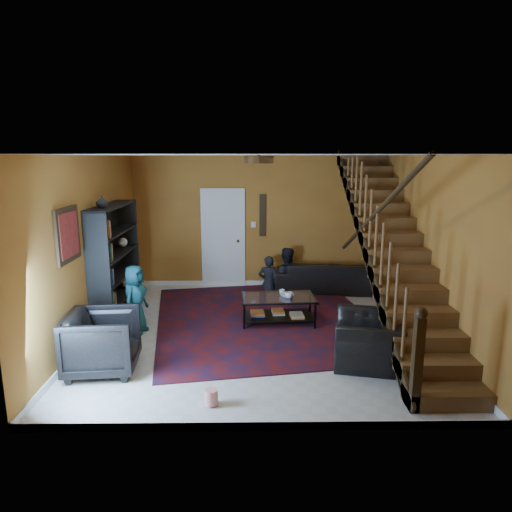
{
  "coord_description": "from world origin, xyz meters",
  "views": [
    {
      "loc": [
        -0.11,
        -6.97,
        2.78
      ],
      "look_at": [
        -0.02,
        0.4,
        1.17
      ],
      "focal_mm": 32.0,
      "sensor_mm": 36.0,
      "label": 1
    }
  ],
  "objects": [
    {
      "name": "armchair_right",
      "position": [
        1.5,
        -1.15,
        0.33
      ],
      "size": [
        1.08,
        1.18,
        0.66
      ],
      "primitive_type": "imported",
      "rotation": [
        0.0,
        0.0,
        -1.79
      ],
      "color": "black",
      "rests_on": "floor"
    },
    {
      "name": "person_adult_a",
      "position": [
        0.27,
        2.35,
        0.15
      ],
      "size": [
        0.47,
        0.34,
        1.2
      ],
      "primitive_type": "imported",
      "rotation": [
        0.0,
        0.0,
        3.01
      ],
      "color": "black",
      "rests_on": "sofa"
    },
    {
      "name": "popcorn_bucket",
      "position": [
        -0.56,
        -2.25,
        0.11
      ],
      "size": [
        0.19,
        0.19,
        0.18
      ],
      "primitive_type": "cylinder",
      "rotation": [
        0.0,
        0.0,
        0.31
      ],
      "color": "red",
      "rests_on": "rug"
    },
    {
      "name": "sofa",
      "position": [
        1.5,
        2.3,
        0.31
      ],
      "size": [
        2.23,
        1.08,
        0.63
      ],
      "primitive_type": "imported",
      "rotation": [
        0.0,
        0.0,
        3.03
      ],
      "color": "black",
      "rests_on": "floor"
    },
    {
      "name": "wall_hanging",
      "position": [
        0.15,
        2.73,
        1.55
      ],
      "size": [
        0.14,
        0.03,
        0.9
      ],
      "primitive_type": "cube",
      "color": "black",
      "rests_on": "room"
    },
    {
      "name": "floor",
      "position": [
        0.0,
        0.0,
        0.0
      ],
      "size": [
        5.5,
        5.5,
        0.0
      ],
      "primitive_type": "plane",
      "color": "beige",
      "rests_on": "ground"
    },
    {
      "name": "door",
      "position": [
        -0.7,
        2.73,
        1.02
      ],
      "size": [
        0.82,
        0.05,
        2.05
      ],
      "primitive_type": "cube",
      "color": "silver",
      "rests_on": "floor"
    },
    {
      "name": "rug",
      "position": [
        0.13,
        0.56,
        0.01
      ],
      "size": [
        4.27,
        4.7,
        0.02
      ],
      "primitive_type": "cube",
      "rotation": [
        0.0,
        0.0,
        0.16
      ],
      "color": "#4C0D0D",
      "rests_on": "floor"
    },
    {
      "name": "person_adult_b",
      "position": [
        0.63,
        2.35,
        0.23
      ],
      "size": [
        0.7,
        0.56,
        1.37
      ],
      "primitive_type": "imported",
      "rotation": [
        0.0,
        0.0,
        3.07
      ],
      "color": "black",
      "rests_on": "sofa"
    },
    {
      "name": "room",
      "position": [
        -1.33,
        1.33,
        0.05
      ],
      "size": [
        5.5,
        5.5,
        5.5
      ],
      "color": "#AE7626",
      "rests_on": "ground"
    },
    {
      "name": "person_child",
      "position": [
        -1.95,
        -0.01,
        0.56
      ],
      "size": [
        0.48,
        0.61,
        1.11
      ],
      "primitive_type": "imported",
      "rotation": [
        0.0,
        0.0,
        1.32
      ],
      "color": "#17565B",
      "rests_on": "armchair_left"
    },
    {
      "name": "bookshelf",
      "position": [
        -2.4,
        0.6,
        0.96
      ],
      "size": [
        0.35,
        1.8,
        2.0
      ],
      "color": "black",
      "rests_on": "floor"
    },
    {
      "name": "armchair_left",
      "position": [
        -2.05,
        -1.37,
        0.41
      ],
      "size": [
        0.97,
        0.95,
        0.82
      ],
      "primitive_type": "imported",
      "rotation": [
        0.0,
        0.0,
        1.66
      ],
      "color": "black",
      "rests_on": "floor"
    },
    {
      "name": "cup_b",
      "position": [
        0.42,
        0.51,
        0.51
      ],
      "size": [
        0.11,
        0.11,
        0.09
      ],
      "primitive_type": "imported",
      "rotation": [
        0.0,
        0.0,
        0.18
      ],
      "color": "#999999",
      "rests_on": "coffee_table"
    },
    {
      "name": "bowl",
      "position": [
        0.5,
        0.38,
        0.49
      ],
      "size": [
        0.29,
        0.29,
        0.05
      ],
      "primitive_type": "imported",
      "rotation": [
        0.0,
        0.0,
        0.36
      ],
      "color": "#999999",
      "rests_on": "coffee_table"
    },
    {
      "name": "vase",
      "position": [
        -2.41,
        0.1,
        2.1
      ],
      "size": [
        0.18,
        0.18,
        0.19
      ],
      "primitive_type": "imported",
      "color": "#999999",
      "rests_on": "bookshelf"
    },
    {
      "name": "staircase",
      "position": [
        2.12,
        -0.0,
        1.4
      ],
      "size": [
        0.95,
        5.02,
        3.18
      ],
      "color": "brown",
      "rests_on": "floor"
    },
    {
      "name": "coffee_table",
      "position": [
        0.36,
        0.4,
        0.27
      ],
      "size": [
        1.27,
        0.79,
        0.47
      ],
      "rotation": [
        0.0,
        0.0,
        0.07
      ],
      "color": "black",
      "rests_on": "floor"
    },
    {
      "name": "cup_a",
      "position": [
        0.53,
        0.31,
        0.51
      ],
      "size": [
        0.15,
        0.15,
        0.1
      ],
      "primitive_type": "imported",
      "rotation": [
        0.0,
        0.0,
        -0.23
      ],
      "color": "#999999",
      "rests_on": "coffee_table"
    },
    {
      "name": "framed_picture",
      "position": [
        -2.57,
        -0.9,
        1.75
      ],
      "size": [
        0.04,
        0.74,
        0.74
      ],
      "primitive_type": "cube",
      "color": "maroon",
      "rests_on": "room"
    },
    {
      "name": "ceiling_fixture",
      "position": [
        0.0,
        -0.8,
        2.74
      ],
      "size": [
        0.4,
        0.4,
        0.1
      ],
      "primitive_type": "cylinder",
      "color": "#3F2814",
      "rests_on": "room"
    }
  ]
}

